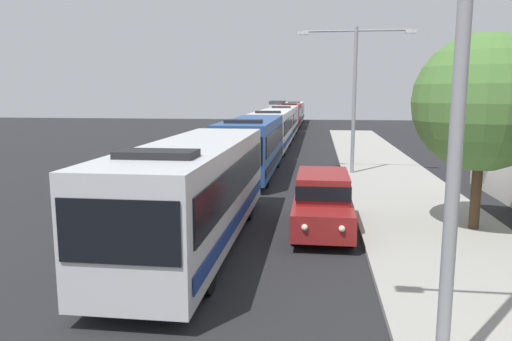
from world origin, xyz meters
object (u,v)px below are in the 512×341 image
bus_fourth_in_line (284,120)px  white_suv (323,199)px  bus_second_in_line (252,145)px  streetlamp_near (463,40)px  bus_rear (291,115)px  roadside_tree (483,103)px  box_truck_oncoming (277,110)px  bus_middle (273,129)px  bus_lead (196,189)px  bus_tail_end (295,111)px  streetlamp_mid (355,84)px

bus_fourth_in_line → white_suv: bus_fourth_in_line is taller
bus_second_in_line → streetlamp_near: streetlamp_near is taller
bus_second_in_line → white_suv: 10.94m
streetlamp_near → bus_rear: bearing=95.6°
roadside_tree → bus_second_in_line: bearing=130.7°
streetlamp_near → roadside_tree: (3.14, 8.83, -1.00)m
bus_fourth_in_line → box_truck_oncoming: bus_fourth_in_line is taller
bus_middle → bus_rear: size_ratio=1.11×
bus_lead → bus_fourth_in_line: bearing=90.0°
white_suv → box_truck_oncoming: 65.59m
bus_tail_end → roadside_tree: bearing=-81.6°
streetlamp_mid → streetlamp_near: bearing=-90.0°
streetlamp_mid → roadside_tree: size_ratio=1.26×
white_suv → bus_middle: bearing=99.5°
white_suv → streetlamp_mid: (1.70, 10.98, 3.90)m
bus_fourth_in_line → roadside_tree: 35.02m
bus_rear → white_suv: size_ratio=2.11×
bus_middle → bus_fourth_in_line: (-0.00, 12.21, -0.00)m
streetlamp_near → roadside_tree: bearing=70.4°
bus_lead → streetlamp_near: (5.40, -6.45, 3.46)m
bus_rear → streetlamp_near: streetlamp_near is taller
box_truck_oncoming → streetlamp_near: 74.28m
white_suv → box_truck_oncoming: (-7.00, 65.21, 0.67)m
bus_second_in_line → white_suv: bearing=-70.2°
bus_lead → box_truck_oncoming: 67.31m
bus_rear → streetlamp_mid: (5.40, -35.62, 3.24)m
streetlamp_near → white_suv: bearing=101.3°
bus_rear → roadside_tree: roadside_tree is taller
bus_second_in_line → bus_rear: bearing=90.0°
bus_rear → white_suv: bus_rear is taller
bus_second_in_line → roadside_tree: 13.32m
bus_tail_end → streetlamp_mid: bearing=-83.5°
bus_rear → bus_middle: bearing=-90.0°
bus_fourth_in_line → bus_lead: bearing=-90.0°
streetlamp_mid → roadside_tree: bearing=-73.5°
bus_second_in_line → bus_rear: (0.00, 36.31, 0.00)m
bus_lead → streetlamp_mid: bearing=67.5°
bus_middle → bus_rear: bearing=90.0°
box_truck_oncoming → streetlamp_mid: size_ratio=0.98×
bus_tail_end → streetlamp_mid: streetlamp_mid is taller
bus_lead → bus_tail_end: bearing=90.0°
bus_rear → streetlamp_mid: 36.17m
bus_lead → roadside_tree: (8.54, 2.38, 2.46)m
bus_fourth_in_line → box_truck_oncoming: size_ratio=1.52×
bus_second_in_line → roadside_tree: (8.54, -9.92, 2.47)m
bus_fourth_in_line → streetlamp_mid: size_ratio=1.50×
bus_second_in_line → bus_middle: same height
bus_fourth_in_line → white_suv: 34.44m
bus_lead → bus_tail_end: same height
bus_rear → streetlamp_near: size_ratio=1.29×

